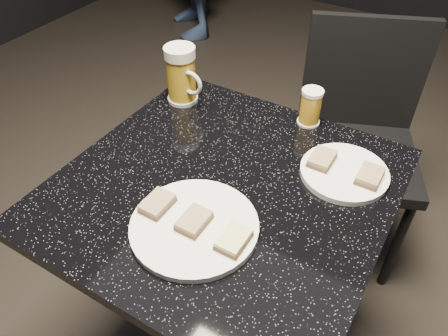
{
  "coord_description": "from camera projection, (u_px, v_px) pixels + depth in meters",
  "views": [
    {
      "loc": [
        0.36,
        -0.59,
        1.42
      ],
      "look_at": [
        0.0,
        0.0,
        0.8
      ],
      "focal_mm": 35.0,
      "sensor_mm": 36.0,
      "label": 1
    }
  ],
  "objects": [
    {
      "name": "beer_mug",
      "position": [
        182.0,
        75.0,
        1.17
      ],
      "size": [
        0.12,
        0.08,
        0.16
      ],
      "color": "silver",
      "rests_on": "table"
    },
    {
      "name": "canapes_on_plate_large",
      "position": [
        194.0,
        221.0,
        0.86
      ],
      "size": [
        0.23,
        0.07,
        0.02
      ],
      "color": "#4C3521",
      "rests_on": "plate_large"
    },
    {
      "name": "plate_large",
      "position": [
        194.0,
        226.0,
        0.87
      ],
      "size": [
        0.26,
        0.26,
        0.01
      ],
      "primitive_type": "cylinder",
      "color": "white",
      "rests_on": "table"
    },
    {
      "name": "table",
      "position": [
        224.0,
        252.0,
        1.13
      ],
      "size": [
        0.7,
        0.7,
        0.75
      ],
      "color": "black",
      "rests_on": "floor"
    },
    {
      "name": "beer_tumbler",
      "position": [
        310.0,
        107.0,
        1.11
      ],
      "size": [
        0.06,
        0.06,
        0.1
      ],
      "color": "silver",
      "rests_on": "table"
    },
    {
      "name": "chair",
      "position": [
        357.0,
        134.0,
        1.51
      ],
      "size": [
        0.53,
        0.53,
        0.87
      ],
      "color": "black",
      "rests_on": "floor"
    },
    {
      "name": "plate_small",
      "position": [
        344.0,
        173.0,
        0.98
      ],
      "size": [
        0.2,
        0.2,
        0.01
      ],
      "primitive_type": "cylinder",
      "color": "white",
      "rests_on": "table"
    },
    {
      "name": "canapes_on_plate_small",
      "position": [
        345.0,
        167.0,
        0.97
      ],
      "size": [
        0.16,
        0.07,
        0.02
      ],
      "color": "#4C3521",
      "rests_on": "plate_small"
    }
  ]
}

